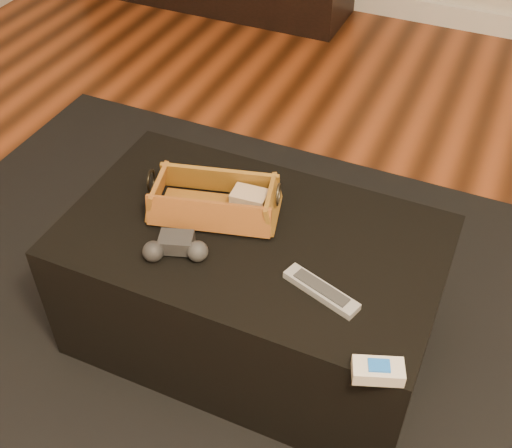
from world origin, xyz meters
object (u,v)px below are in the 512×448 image
at_px(tv_remote, 208,209).
at_px(silver_remote, 321,290).
at_px(wicker_basket, 215,202).
at_px(cream_gadget, 378,371).
at_px(game_controller, 176,248).
at_px(ottoman, 252,287).

relative_size(tv_remote, silver_remote, 0.89).
distance_m(wicker_basket, cream_gadget, 0.64).
height_order(game_controller, cream_gadget, game_controller).
bearing_deg(game_controller, wicker_basket, 84.75).
distance_m(tv_remote, silver_remote, 0.40).
xyz_separation_m(tv_remote, wicker_basket, (0.01, 0.02, 0.02)).
height_order(wicker_basket, game_controller, wicker_basket).
height_order(tv_remote, game_controller, game_controller).
height_order(wicker_basket, silver_remote, wicker_basket).
xyz_separation_m(game_controller, cream_gadget, (0.56, -0.14, -0.01)).
relative_size(wicker_basket, silver_remote, 1.83).
bearing_deg(ottoman, game_controller, -133.63).
bearing_deg(silver_remote, game_controller, -175.68).
distance_m(wicker_basket, game_controller, 0.19).
bearing_deg(wicker_basket, silver_remote, -23.41).
bearing_deg(game_controller, cream_gadget, -14.06).
bearing_deg(cream_gadget, wicker_basket, 149.24).
bearing_deg(cream_gadget, game_controller, 165.94).
bearing_deg(ottoman, cream_gadget, -34.60).
bearing_deg(ottoman, tv_remote, 172.63).
relative_size(ottoman, game_controller, 5.79).
relative_size(wicker_basket, game_controller, 2.18).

